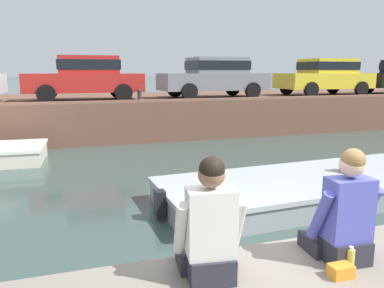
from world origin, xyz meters
name	(u,v)px	position (x,y,z in m)	size (l,w,h in m)	color
ground_plane	(162,184)	(0.00, 4.73, 0.00)	(400.00, 400.00, 0.00)	#384C47
far_quay_wall	(119,114)	(0.00, 12.46, 0.70)	(60.00, 6.00, 1.39)	brown
far_wall_coping	(128,101)	(0.00, 9.58, 1.43)	(60.00, 0.24, 0.08)	brown
motorboat_passing	(324,186)	(2.81, 2.99, 0.22)	(7.19, 2.48, 0.93)	#93999E
car_left_inner_red	(86,76)	(-1.27, 10.96, 2.24)	(4.01, 1.92, 1.54)	#B2231E
car_centre_grey	(215,76)	(3.56, 10.97, 2.24)	(4.22, 2.07, 1.54)	slate
car_right_inner_yellow	(325,75)	(8.63, 10.96, 2.24)	(3.98, 2.00, 1.54)	yellow
mooring_bollard_mid	(140,95)	(0.40, 9.71, 1.63)	(0.15, 0.15, 0.44)	#2D2B28
person_seated_left	(210,231)	(-0.79, -0.39, 1.21)	(0.56, 0.56, 0.96)	#282833
person_seated_right	(344,217)	(0.37, -0.46, 1.21)	(0.55, 0.54, 0.96)	#282833
bottle_drink	(350,260)	(0.31, -0.65, 0.93)	(0.06, 0.06, 0.20)	#CCC64C
snack_bag	(341,271)	(0.18, -0.70, 0.89)	(0.18, 0.12, 0.10)	orange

